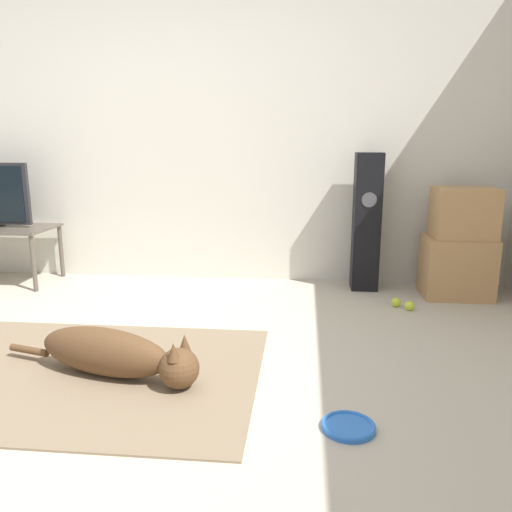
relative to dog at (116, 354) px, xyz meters
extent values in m
plane|color=#BCB29E|center=(0.03, -0.12, -0.13)|extent=(12.00, 12.00, 0.00)
cube|color=beige|center=(0.03, 1.98, 1.14)|extent=(8.00, 0.06, 2.55)
cube|color=#847056|center=(-0.20, 0.03, -0.13)|extent=(1.83, 1.32, 0.01)
ellipsoid|color=brown|center=(-0.07, 0.02, 0.00)|extent=(0.78, 0.39, 0.25)
sphere|color=brown|center=(0.35, -0.09, -0.02)|extent=(0.20, 0.20, 0.20)
cone|color=brown|center=(0.36, -0.04, 0.09)|extent=(0.06, 0.06, 0.09)
cone|color=brown|center=(0.34, -0.15, 0.09)|extent=(0.06, 0.06, 0.09)
cylinder|color=brown|center=(-0.55, 0.15, -0.07)|extent=(0.25, 0.10, 0.04)
cylinder|color=blue|center=(1.13, -0.35, -0.12)|extent=(0.22, 0.22, 0.02)
torus|color=blue|center=(1.13, -0.35, -0.11)|extent=(0.23, 0.23, 0.02)
cube|color=tan|center=(2.10, 1.60, 0.10)|extent=(0.50, 0.38, 0.46)
cube|color=tan|center=(2.12, 1.60, 0.52)|extent=(0.44, 0.34, 0.38)
cube|color=black|center=(1.42, 1.75, 0.42)|extent=(0.21, 0.21, 1.09)
cylinder|color=#4C4C51|center=(1.42, 1.64, 0.61)|extent=(0.12, 0.00, 0.12)
cylinder|color=brown|center=(-1.21, 1.40, 0.10)|extent=(0.04, 0.04, 0.46)
cylinder|color=brown|center=(-1.21, 1.87, 0.10)|extent=(0.04, 0.04, 0.46)
sphere|color=#C6E033|center=(1.69, 1.22, -0.10)|extent=(0.07, 0.07, 0.07)
sphere|color=#C6E033|center=(1.61, 1.29, -0.10)|extent=(0.07, 0.07, 0.07)
camera|label=1|loc=(0.93, -2.25, 1.04)|focal=35.00mm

